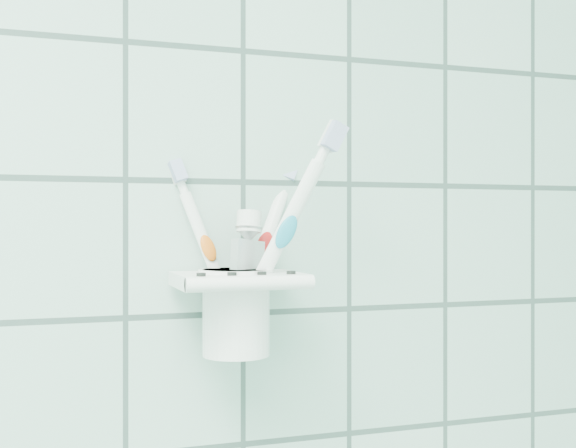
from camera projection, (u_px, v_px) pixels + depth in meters
The scene contains 6 objects.
holder_bracket at pixel (238, 281), 0.65m from camera, with size 0.11×0.10×0.03m.
cup at pixel (236, 308), 0.65m from camera, with size 0.07×0.07×0.08m.
toothbrush_pink at pixel (244, 243), 0.66m from camera, with size 0.06×0.05×0.18m.
toothbrush_blue at pixel (229, 234), 0.64m from camera, with size 0.08×0.07×0.19m.
toothbrush_orange at pixel (226, 219), 0.64m from camera, with size 0.10×0.03×0.22m.
toothpaste_tube at pixel (244, 268), 0.64m from camera, with size 0.04×0.04×0.13m.
Camera 1 is at (0.49, 0.53, 1.34)m, focal length 45.00 mm.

